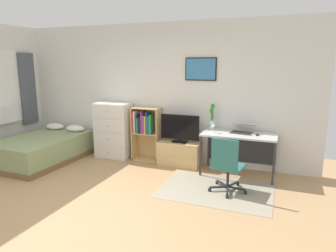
{
  "coord_description": "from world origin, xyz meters",
  "views": [
    {
      "loc": [
        2.36,
        -3.1,
        1.93
      ],
      "look_at": [
        0.57,
        1.5,
        0.9
      ],
      "focal_mm": 32.2,
      "sensor_mm": 36.0,
      "label": 1
    }
  ],
  "objects_px": {
    "bed": "(43,148)",
    "dresser": "(114,130)",
    "office_chair": "(227,164)",
    "tv_stand": "(180,153)",
    "television": "(180,129)",
    "bookshelf": "(145,129)",
    "desk": "(240,140)",
    "bamboo_vase": "(212,116)",
    "wine_glass": "(214,125)",
    "laptop": "(243,129)",
    "computer_mouse": "(257,134)"
  },
  "relations": [
    {
      "from": "bed",
      "to": "dresser",
      "type": "height_order",
      "value": "dresser"
    },
    {
      "from": "bed",
      "to": "office_chair",
      "type": "height_order",
      "value": "office_chair"
    },
    {
      "from": "tv_stand",
      "to": "television",
      "type": "bearing_deg",
      "value": -90.0
    },
    {
      "from": "bookshelf",
      "to": "television",
      "type": "bearing_deg",
      "value": -5.2
    },
    {
      "from": "television",
      "to": "bookshelf",
      "type": "bearing_deg",
      "value": 174.8
    },
    {
      "from": "television",
      "to": "desk",
      "type": "relative_size",
      "value": 0.6
    },
    {
      "from": "bed",
      "to": "bamboo_vase",
      "type": "bearing_deg",
      "value": 14.71
    },
    {
      "from": "tv_stand",
      "to": "wine_glass",
      "type": "xyz_separation_m",
      "value": [
        0.69,
        -0.2,
        0.65
      ]
    },
    {
      "from": "dresser",
      "to": "wine_glass",
      "type": "distance_m",
      "value": 2.17
    },
    {
      "from": "television",
      "to": "laptop",
      "type": "distance_m",
      "value": 1.16
    },
    {
      "from": "bed",
      "to": "television",
      "type": "height_order",
      "value": "television"
    },
    {
      "from": "laptop",
      "to": "bamboo_vase",
      "type": "height_order",
      "value": "bamboo_vase"
    },
    {
      "from": "office_chair",
      "to": "wine_glass",
      "type": "distance_m",
      "value": 0.95
    },
    {
      "from": "bookshelf",
      "to": "office_chair",
      "type": "relative_size",
      "value": 1.25
    },
    {
      "from": "desk",
      "to": "bamboo_vase",
      "type": "xyz_separation_m",
      "value": [
        -0.53,
        0.12,
        0.37
      ]
    },
    {
      "from": "dresser",
      "to": "desk",
      "type": "xyz_separation_m",
      "value": [
        2.56,
        -0.02,
        0.04
      ]
    },
    {
      "from": "bookshelf",
      "to": "wine_glass",
      "type": "bearing_deg",
      "value": -9.87
    },
    {
      "from": "bed",
      "to": "wine_glass",
      "type": "bearing_deg",
      "value": 9.64
    },
    {
      "from": "dresser",
      "to": "office_chair",
      "type": "height_order",
      "value": "dresser"
    },
    {
      "from": "bamboo_vase",
      "to": "laptop",
      "type": "bearing_deg",
      "value": -9.03
    },
    {
      "from": "wine_glass",
      "to": "dresser",
      "type": "bearing_deg",
      "value": 174.92
    },
    {
      "from": "bookshelf",
      "to": "laptop",
      "type": "xyz_separation_m",
      "value": [
        1.91,
        -0.06,
        0.16
      ]
    },
    {
      "from": "dresser",
      "to": "computer_mouse",
      "type": "bearing_deg",
      "value": -2.47
    },
    {
      "from": "tv_stand",
      "to": "television",
      "type": "xyz_separation_m",
      "value": [
        0.0,
        -0.02,
        0.49
      ]
    },
    {
      "from": "bamboo_vase",
      "to": "wine_glass",
      "type": "bearing_deg",
      "value": -70.88
    },
    {
      "from": "wine_glass",
      "to": "laptop",
      "type": "bearing_deg",
      "value": 22.49
    },
    {
      "from": "dresser",
      "to": "wine_glass",
      "type": "xyz_separation_m",
      "value": [
        2.14,
        -0.19,
        0.3
      ]
    },
    {
      "from": "laptop",
      "to": "computer_mouse",
      "type": "height_order",
      "value": "laptop"
    },
    {
      "from": "television",
      "to": "laptop",
      "type": "bearing_deg",
      "value": 0.56
    },
    {
      "from": "bed",
      "to": "television",
      "type": "relative_size",
      "value": 2.53
    },
    {
      "from": "desk",
      "to": "bamboo_vase",
      "type": "bearing_deg",
      "value": 167.6
    },
    {
      "from": "laptop",
      "to": "tv_stand",
      "type": "bearing_deg",
      "value": -173.67
    },
    {
      "from": "bookshelf",
      "to": "desk",
      "type": "bearing_deg",
      "value": -2.54
    },
    {
      "from": "tv_stand",
      "to": "office_chair",
      "type": "xyz_separation_m",
      "value": [
        1.07,
        -0.97,
        0.23
      ]
    },
    {
      "from": "tv_stand",
      "to": "bamboo_vase",
      "type": "bearing_deg",
      "value": 7.65
    },
    {
      "from": "bed",
      "to": "tv_stand",
      "type": "height_order",
      "value": "bed"
    },
    {
      "from": "office_chair",
      "to": "bed",
      "type": "bearing_deg",
      "value": -175.6
    },
    {
      "from": "desk",
      "to": "television",
      "type": "bearing_deg",
      "value": 179.26
    },
    {
      "from": "dresser",
      "to": "bamboo_vase",
      "type": "height_order",
      "value": "bamboo_vase"
    },
    {
      "from": "bed",
      "to": "laptop",
      "type": "bearing_deg",
      "value": 11.35
    },
    {
      "from": "desk",
      "to": "office_chair",
      "type": "distance_m",
      "value": 0.95
    },
    {
      "from": "bed",
      "to": "television",
      "type": "bearing_deg",
      "value": 15.7
    },
    {
      "from": "bookshelf",
      "to": "office_chair",
      "type": "bearing_deg",
      "value": -29.13
    },
    {
      "from": "dresser",
      "to": "desk",
      "type": "distance_m",
      "value": 2.57
    },
    {
      "from": "bed",
      "to": "laptop",
      "type": "relative_size",
      "value": 4.21
    },
    {
      "from": "computer_mouse",
      "to": "desk",
      "type": "bearing_deg",
      "value": 161.25
    },
    {
      "from": "bookshelf",
      "to": "computer_mouse",
      "type": "height_order",
      "value": "bookshelf"
    },
    {
      "from": "office_chair",
      "to": "tv_stand",
      "type": "bearing_deg",
      "value": 145.54
    },
    {
      "from": "office_chair",
      "to": "computer_mouse",
      "type": "relative_size",
      "value": 8.27
    },
    {
      "from": "bookshelf",
      "to": "laptop",
      "type": "relative_size",
      "value": 2.36
    }
  ]
}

